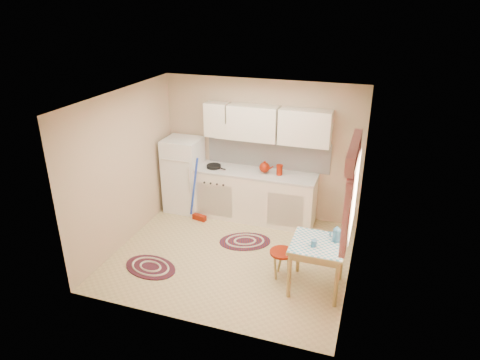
% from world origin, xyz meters
% --- Properties ---
extents(room_shell, '(3.64, 3.60, 2.52)m').
position_xyz_m(room_shell, '(0.16, 0.24, 1.60)').
color(room_shell, '#CAB781').
rests_on(room_shell, ground).
extents(fridge, '(0.65, 0.60, 1.40)m').
position_xyz_m(fridge, '(-1.40, 1.25, 0.70)').
color(fridge, white).
rests_on(fridge, ground).
extents(broom, '(0.30, 0.17, 1.20)m').
position_xyz_m(broom, '(-0.95, 0.90, 0.60)').
color(broom, blue).
rests_on(broom, ground).
extents(base_cabinets, '(2.25, 0.60, 0.88)m').
position_xyz_m(base_cabinets, '(-0.06, 1.30, 0.44)').
color(base_cabinets, white).
rests_on(base_cabinets, ground).
extents(countertop, '(2.27, 0.62, 0.04)m').
position_xyz_m(countertop, '(-0.06, 1.30, 0.90)').
color(countertop, beige).
rests_on(countertop, base_cabinets).
extents(frying_pan, '(0.33, 0.33, 0.05)m').
position_xyz_m(frying_pan, '(-0.79, 1.25, 0.94)').
color(frying_pan, black).
rests_on(frying_pan, countertop).
extents(red_kettle, '(0.24, 0.22, 0.21)m').
position_xyz_m(red_kettle, '(0.15, 1.30, 1.02)').
color(red_kettle, maroon).
rests_on(red_kettle, countertop).
extents(red_canister, '(0.11, 0.11, 0.16)m').
position_xyz_m(red_canister, '(0.42, 1.30, 1.00)').
color(red_canister, maroon).
rests_on(red_canister, countertop).
extents(table, '(0.72, 0.72, 0.72)m').
position_xyz_m(table, '(1.38, -0.41, 0.36)').
color(table, tan).
rests_on(table, ground).
extents(stool, '(0.45, 0.45, 0.42)m').
position_xyz_m(stool, '(0.87, -0.30, 0.21)').
color(stool, maroon).
rests_on(stool, ground).
extents(coffee_pot, '(0.13, 0.12, 0.25)m').
position_xyz_m(coffee_pot, '(1.60, -0.29, 0.84)').
color(coffee_pot, '#2C5F86').
rests_on(coffee_pot, table).
extents(mug, '(0.09, 0.09, 0.10)m').
position_xyz_m(mug, '(1.34, -0.51, 0.77)').
color(mug, '#2C5F86').
rests_on(mug, table).
extents(rug_center, '(1.01, 0.86, 0.02)m').
position_xyz_m(rug_center, '(0.08, 0.44, 0.01)').
color(rug_center, '#651B0B').
rests_on(rug_center, ground).
extents(rug_left, '(0.95, 0.74, 0.02)m').
position_xyz_m(rug_left, '(-1.05, -0.72, 0.01)').
color(rug_left, '#651B0B').
rests_on(rug_left, ground).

